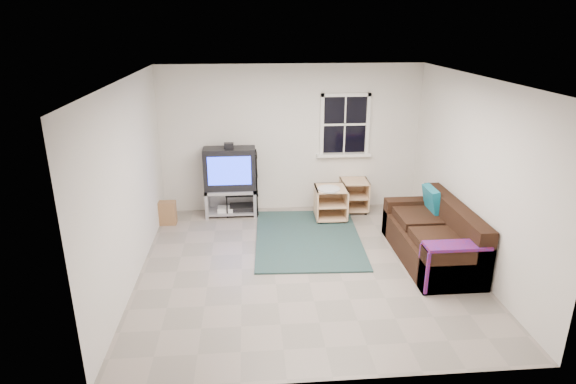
{
  "coord_description": "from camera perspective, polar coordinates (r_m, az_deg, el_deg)",
  "views": [
    {
      "loc": [
        -0.76,
        -6.01,
        3.28
      ],
      "look_at": [
        -0.22,
        0.4,
        0.98
      ],
      "focal_mm": 30.0,
      "sensor_mm": 36.0,
      "label": 1
    }
  ],
  "objects": [
    {
      "name": "side_table_left",
      "position": [
        8.81,
        7.79,
        -0.24
      ],
      "size": [
        0.52,
        0.52,
        0.58
      ],
      "rotation": [
        0.0,
        0.0,
        -0.05
      ],
      "color": "#DCB487",
      "rests_on": "ground"
    },
    {
      "name": "av_rack",
      "position": [
        8.55,
        -5.5,
        0.54
      ],
      "size": [
        0.57,
        0.41,
        1.14
      ],
      "color": "black",
      "rests_on": "ground"
    },
    {
      "name": "side_table_right",
      "position": [
        8.36,
        5.02,
        -1.0
      ],
      "size": [
        0.55,
        0.57,
        0.62
      ],
      "rotation": [
        0.0,
        0.0,
        -0.02
      ],
      "color": "#DCB487",
      "rests_on": "ground"
    },
    {
      "name": "shag_rug",
      "position": [
        7.7,
        2.38,
        -5.47
      ],
      "size": [
        1.75,
        2.33,
        0.03
      ],
      "primitive_type": "cube",
      "rotation": [
        0.0,
        0.0,
        -0.05
      ],
      "color": "#301D15",
      "rests_on": "ground"
    },
    {
      "name": "sofa",
      "position": [
        7.27,
        16.92,
        -5.28
      ],
      "size": [
        0.88,
        1.99,
        0.91
      ],
      "color": "black",
      "rests_on": "ground"
    },
    {
      "name": "paper_bag",
      "position": [
        8.42,
        -14.08,
        -2.42
      ],
      "size": [
        0.29,
        0.19,
        0.4
      ],
      "primitive_type": "cube",
      "rotation": [
        0.0,
        0.0,
        -0.04
      ],
      "color": "#9D6D46",
      "rests_on": "ground"
    },
    {
      "name": "room",
      "position": [
        8.64,
        6.73,
        7.47
      ],
      "size": [
        4.6,
        4.62,
        4.6
      ],
      "color": "gray",
      "rests_on": "ground"
    },
    {
      "name": "tv_unit",
      "position": [
        8.46,
        -6.88,
        1.91
      ],
      "size": [
        0.89,
        0.45,
        1.31
      ],
      "color": "#A2A2AA",
      "rests_on": "ground"
    }
  ]
}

